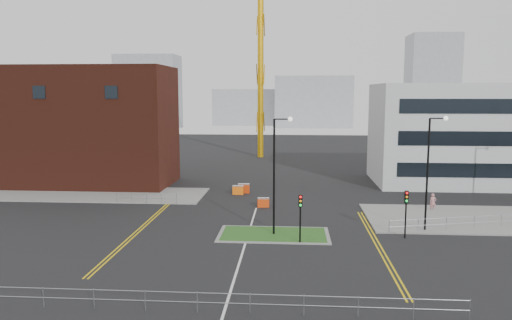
{
  "coord_description": "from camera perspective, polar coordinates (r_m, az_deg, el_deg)",
  "views": [
    {
      "loc": [
        3.32,
        -29.56,
        11.01
      ],
      "look_at": [
        0.16,
        14.42,
        5.0
      ],
      "focal_mm": 35.0,
      "sensor_mm": 36.0,
      "label": 1
    }
  ],
  "objects": [
    {
      "name": "yellow_right_a",
      "position": [
        37.73,
        13.54,
        -9.42
      ],
      "size": [
        0.12,
        20.0,
        0.01
      ],
      "primitive_type": "cube",
      "color": "gold",
      "rests_on": "ground"
    },
    {
      "name": "streetlamp_island",
      "position": [
        37.99,
        2.41,
        -0.72
      ],
      "size": [
        1.46,
        0.36,
        9.18
      ],
      "color": "black",
      "rests_on": "ground"
    },
    {
      "name": "pavement_left",
      "position": [
        57.64,
        -19.88,
        -3.66
      ],
      "size": [
        28.0,
        8.0,
        0.12
      ],
      "primitive_type": "cube",
      "color": "slate",
      "rests_on": "ground"
    },
    {
      "name": "pavement_right",
      "position": [
        48.64,
        26.73,
        -6.09
      ],
      "size": [
        24.0,
        10.0,
        0.12
      ],
      "primitive_type": "cube",
      "color": "slate",
      "rests_on": "ground"
    },
    {
      "name": "streetlamp_right_near",
      "position": [
        41.41,
        19.33,
        -0.45
      ],
      "size": [
        1.46,
        0.36,
        9.18
      ],
      "color": "black",
      "rests_on": "ground"
    },
    {
      "name": "ground",
      "position": [
        31.72,
        -2.21,
        -12.56
      ],
      "size": [
        200.0,
        200.0,
        0.0
      ],
      "primitive_type": "plane",
      "color": "black",
      "rests_on": "ground"
    },
    {
      "name": "grass_island",
      "position": [
        39.14,
        2.04,
        -8.49
      ],
      "size": [
        8.0,
        4.0,
        0.12
      ],
      "primitive_type": "cube",
      "color": "#224F1A",
      "rests_on": "ground"
    },
    {
      "name": "pedestrian",
      "position": [
        49.48,
        19.57,
        -4.57
      ],
      "size": [
        0.63,
        0.45,
        1.65
      ],
      "primitive_type": "imported",
      "rotation": [
        0.0,
        0.0,
        0.09
      ],
      "color": "tan",
      "rests_on": "ground"
    },
    {
      "name": "traffic_light_island",
      "position": [
        36.53,
        5.09,
        -5.63
      ],
      "size": [
        0.28,
        0.33,
        3.65
      ],
      "color": "black",
      "rests_on": "ground"
    },
    {
      "name": "traffic_light_right",
      "position": [
        39.44,
        16.79,
        -4.94
      ],
      "size": [
        0.28,
        0.33,
        3.65
      ],
      "color": "black",
      "rests_on": "ground"
    },
    {
      "name": "skyline_d",
      "position": [
        170.01,
        0.3,
        6.08
      ],
      "size": [
        30.0,
        12.0,
        12.0
      ],
      "primitive_type": "cube",
      "color": "gray",
      "rests_on": "ground"
    },
    {
      "name": "office_block",
      "position": [
        65.77,
        24.31,
        2.71
      ],
      "size": [
        25.0,
        12.2,
        12.0
      ],
      "color": "#BABDBF",
      "rests_on": "ground"
    },
    {
      "name": "barrier_right",
      "position": [
        48.18,
        0.83,
        -4.83
      ],
      "size": [
        1.15,
        0.54,
        0.93
      ],
      "color": "red",
      "rests_on": "ground"
    },
    {
      "name": "railing_front",
      "position": [
        25.9,
        -3.73,
        -15.52
      ],
      "size": [
        24.05,
        0.05,
        1.1
      ],
      "color": "gray",
      "rests_on": "ground"
    },
    {
      "name": "centre_line",
      "position": [
        33.59,
        -1.83,
        -11.37
      ],
      "size": [
        0.15,
        30.0,
        0.01
      ],
      "primitive_type": "cube",
      "color": "silver",
      "rests_on": "ground"
    },
    {
      "name": "yellow_left_b",
      "position": [
        42.78,
        -12.46,
        -7.33
      ],
      "size": [
        0.12,
        24.0,
        0.01
      ],
      "primitive_type": "cube",
      "color": "gold",
      "rests_on": "ground"
    },
    {
      "name": "barrier_left",
      "position": [
        54.81,
        -1.4,
        -3.22
      ],
      "size": [
        1.28,
        0.51,
        1.05
      ],
      "color": "#C4360A",
      "rests_on": "ground"
    },
    {
      "name": "island_kerb",
      "position": [
        39.15,
        2.04,
        -8.52
      ],
      "size": [
        8.6,
        4.6,
        0.08
      ],
      "primitive_type": "cube",
      "color": "slate",
      "rests_on": "ground"
    },
    {
      "name": "skyline_c",
      "position": [
        160.1,
        19.42,
        8.4
      ],
      "size": [
        14.0,
        12.0,
        28.0
      ],
      "primitive_type": "cube",
      "color": "gray",
      "rests_on": "ground"
    },
    {
      "name": "barrier_mid",
      "position": [
        54.11,
        -2.07,
        -3.41
      ],
      "size": [
        1.18,
        0.44,
        0.98
      ],
      "color": "orange",
      "rests_on": "ground"
    },
    {
      "name": "railing_right",
      "position": [
        45.67,
        26.24,
        -6.0
      ],
      "size": [
        19.05,
        5.05,
        1.1
      ],
      "color": "gray",
      "rests_on": "ground"
    },
    {
      "name": "skyline_a",
      "position": [
        155.7,
        -12.15,
        7.59
      ],
      "size": [
        18.0,
        12.0,
        22.0
      ],
      "primitive_type": "cube",
      "color": "gray",
      "rests_on": "ground"
    },
    {
      "name": "skyline_b",
      "position": [
        159.72,
        6.56,
        6.63
      ],
      "size": [
        24.0,
        12.0,
        16.0
      ],
      "primitive_type": "cube",
      "color": "gray",
      "rests_on": "ground"
    },
    {
      "name": "yellow_left_a",
      "position": [
        42.87,
        -12.84,
        -7.31
      ],
      "size": [
        0.12,
        24.0,
        0.01
      ],
      "primitive_type": "cube",
      "color": "gold",
      "rests_on": "ground"
    },
    {
      "name": "railing_left",
      "position": [
        50.72,
        -12.41,
        -4.1
      ],
      "size": [
        6.05,
        0.05,
        1.1
      ],
      "color": "gray",
      "rests_on": "ground"
    },
    {
      "name": "yellow_right_b",
      "position": [
        37.78,
        13.99,
        -9.41
      ],
      "size": [
        0.12,
        20.0,
        0.01
      ],
      "primitive_type": "cube",
      "color": "gold",
      "rests_on": "ground"
    },
    {
      "name": "brick_building",
      "position": [
        63.42,
        -20.43,
        3.51
      ],
      "size": [
        24.2,
        10.07,
        14.24
      ],
      "color": "#481C12",
      "rests_on": "ground"
    }
  ]
}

